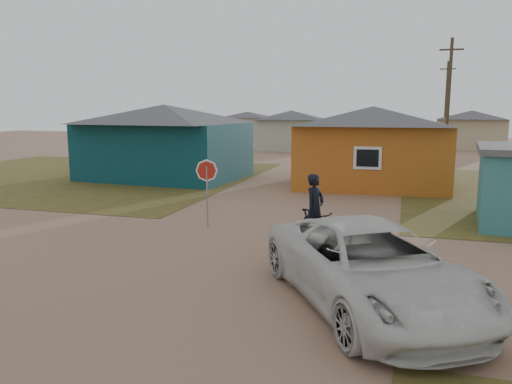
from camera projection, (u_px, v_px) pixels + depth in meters
ground at (230, 263)px, 12.36m from camera, size 120.00×120.00×0.00m
grass_nw at (75, 175)px, 28.58m from camera, size 20.00×18.00×0.00m
house_teal at (165, 141)px, 27.17m from camera, size 8.93×7.08×4.00m
house_yellow at (372, 145)px, 24.57m from camera, size 7.72×6.76×3.90m
house_pale_west at (291, 130)px, 45.88m from camera, size 7.04×6.15×3.60m
house_beige_east at (471, 129)px, 47.07m from camera, size 6.95×6.05×3.60m
house_pale_north at (248, 126)px, 59.49m from camera, size 6.28×5.81×3.40m
utility_pole_near at (448, 103)px, 30.66m from camera, size 1.40×0.20×8.00m
utility_pole_far at (446, 104)px, 45.50m from camera, size 1.40×0.20×8.00m
stop_sign at (207, 177)px, 15.83m from camera, size 0.71×0.22×2.21m
cyclist at (314, 223)px, 13.42m from camera, size 1.89×1.22×2.08m
vehicle at (371, 266)px, 9.56m from camera, size 5.28×6.32×1.61m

